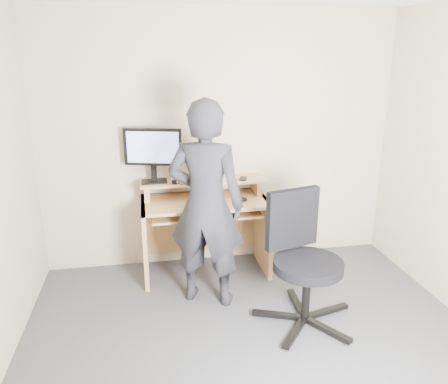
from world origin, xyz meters
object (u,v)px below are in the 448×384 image
object	(u,v)px
monitor	(153,151)
person	(206,205)
desk	(204,217)
office_chair	(302,255)

from	to	relation	value
monitor	person	bearing A→B (deg)	-42.76
desk	office_chair	world-z (taller)	office_chair
desk	office_chair	bearing A→B (deg)	-57.59
monitor	person	size ratio (longest dim) A/B	0.30
desk	monitor	xyz separation A→B (m)	(-0.46, 0.06, 0.67)
desk	monitor	distance (m)	0.82
office_chair	person	world-z (taller)	person
desk	monitor	bearing A→B (deg)	172.78
monitor	person	world-z (taller)	person
monitor	office_chair	size ratio (longest dim) A/B	0.51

